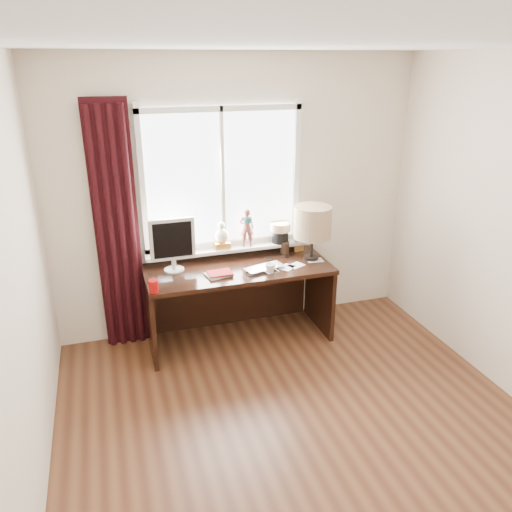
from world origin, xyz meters
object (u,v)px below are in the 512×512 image
object	(u,v)px
mug	(270,268)
monitor	(172,242)
laptop	(265,268)
red_cup	(154,286)
table_lamp	(312,223)
desk	(236,287)

from	to	relation	value
mug	monitor	world-z (taller)	monitor
laptop	red_cup	size ratio (longest dim) A/B	3.41
laptop	mug	xyz separation A→B (m)	(0.02, -0.09, 0.03)
laptop	monitor	world-z (taller)	monitor
table_lamp	desk	bearing A→B (deg)	171.08
laptop	table_lamp	distance (m)	0.62
desk	table_lamp	world-z (taller)	table_lamp
mug	monitor	distance (m)	0.90
laptop	red_cup	xyz separation A→B (m)	(-1.01, -0.18, 0.04)
red_cup	mug	bearing A→B (deg)	5.01
red_cup	laptop	bearing A→B (deg)	10.15
red_cup	monitor	size ratio (longest dim) A/B	0.22
monitor	desk	bearing A→B (deg)	-0.43
laptop	red_cup	world-z (taller)	red_cup
laptop	desk	world-z (taller)	laptop
desk	laptop	bearing A→B (deg)	-45.30
red_cup	table_lamp	xyz separation A→B (m)	(1.51, 0.28, 0.31)
desk	table_lamp	size ratio (longest dim) A/B	3.27
mug	table_lamp	xyz separation A→B (m)	(0.48, 0.19, 0.32)
monitor	table_lamp	world-z (taller)	table_lamp
monitor	red_cup	bearing A→B (deg)	-119.48
red_cup	monitor	xyz separation A→B (m)	(0.23, 0.40, 0.22)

